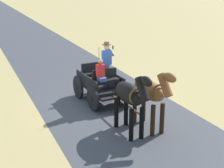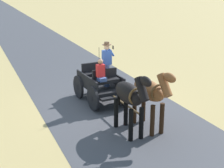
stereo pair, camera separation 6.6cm
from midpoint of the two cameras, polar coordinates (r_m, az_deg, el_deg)
ground_plane at (r=13.40m, az=-1.47°, el=-3.23°), size 200.00×200.00×0.00m
road_surface at (r=13.40m, az=-1.47°, el=-3.22°), size 5.29×160.00×0.01m
horse_drawn_carriage at (r=13.23m, az=-2.09°, el=0.21°), size 1.52×4.51×2.50m
horse_near_side at (r=10.72m, az=6.53°, el=-1.38°), size 0.66×2.13×2.21m
horse_off_side at (r=10.35m, az=3.04°, el=-2.02°), size 0.56×2.13×2.21m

